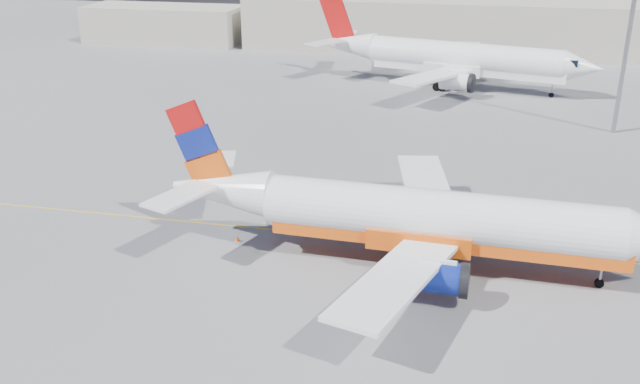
% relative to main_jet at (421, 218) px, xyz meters
% --- Properties ---
extents(ground, '(240.00, 240.00, 0.00)m').
position_rel_main_jet_xyz_m(ground, '(-4.32, 0.30, -3.38)').
color(ground, '#5F5E63').
rests_on(ground, ground).
extents(taxi_line, '(70.00, 0.15, 0.01)m').
position_rel_main_jet_xyz_m(taxi_line, '(-4.32, 3.30, -3.37)').
color(taxi_line, yellow).
rests_on(taxi_line, ground).
extents(terminal_main, '(70.00, 14.00, 8.00)m').
position_rel_main_jet_xyz_m(terminal_main, '(0.68, 75.30, 0.62)').
color(terminal_main, '#B8B29F').
rests_on(terminal_main, ground).
extents(terminal_annex, '(26.00, 10.00, 6.00)m').
position_rel_main_jet_xyz_m(terminal_annex, '(-49.32, 72.30, -0.38)').
color(terminal_annex, '#B8B29F').
rests_on(terminal_annex, ground).
extents(main_jet, '(33.46, 26.44, 10.14)m').
position_rel_main_jet_xyz_m(main_jet, '(0.00, 0.00, 0.00)').
color(main_jet, white).
rests_on(main_jet, ground).
extents(second_jet, '(36.91, 28.31, 11.14)m').
position_rel_main_jet_xyz_m(second_jet, '(0.10, 49.78, 0.33)').
color(second_jet, white).
rests_on(second_jet, ground).
extents(gse_tug, '(2.60, 1.98, 1.68)m').
position_rel_main_jet_xyz_m(gse_tug, '(12.43, 4.52, -2.58)').
color(gse_tug, black).
rests_on(gse_tug, ground).
extents(traffic_cone, '(0.34, 0.34, 0.48)m').
position_rel_main_jet_xyz_m(traffic_cone, '(-12.62, 0.85, -3.14)').
color(traffic_cone, white).
rests_on(traffic_cone, ground).
extents(floodlight_mast, '(1.55, 1.55, 21.22)m').
position_rel_main_jet_xyz_m(floodlight_mast, '(17.04, 33.55, 9.34)').
color(floodlight_mast, gray).
rests_on(floodlight_mast, ground).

